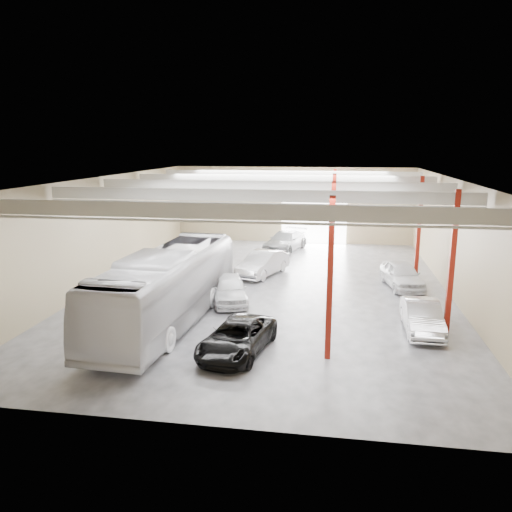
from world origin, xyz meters
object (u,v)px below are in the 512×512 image
(black_sedan, at_px, (237,338))
(car_right_near, at_px, (422,317))
(coach_bus, at_px, (168,287))
(car_row_b, at_px, (263,263))
(car_row_c, at_px, (285,241))
(car_row_a, at_px, (230,289))
(car_right_far, at_px, (402,275))

(black_sedan, xyz_separation_m, car_right_near, (8.45, 3.95, 0.05))
(coach_bus, height_order, car_right_near, coach_bus)
(car_row_b, relative_size, car_right_near, 1.10)
(coach_bus, distance_m, car_row_c, 19.24)
(car_row_c, bearing_deg, coach_bus, -86.02)
(black_sedan, distance_m, car_row_b, 13.51)
(car_row_a, xyz_separation_m, car_right_far, (10.30, 4.80, 0.02))
(car_row_a, distance_m, car_row_c, 15.10)
(car_row_a, relative_size, car_right_near, 1.02)
(black_sedan, xyz_separation_m, car_row_a, (-1.85, 7.08, 0.09))
(car_row_a, relative_size, car_row_b, 0.92)
(car_row_c, bearing_deg, car_row_b, -78.46)
(coach_bus, xyz_separation_m, black_sedan, (4.25, -3.32, -1.19))
(car_right_far, bearing_deg, car_row_c, 119.74)
(coach_bus, relative_size, car_right_near, 2.93)
(car_right_near, distance_m, car_right_far, 7.93)
(car_row_b, bearing_deg, coach_bus, -88.82)
(black_sedan, distance_m, car_right_far, 14.58)
(coach_bus, distance_m, car_row_a, 4.59)
(coach_bus, bearing_deg, black_sedan, -34.62)
(car_row_b, bearing_deg, car_right_near, -26.01)
(black_sedan, bearing_deg, car_row_b, 103.65)
(car_right_near, height_order, car_right_far, car_right_far)
(car_row_c, height_order, car_right_near, car_row_c)
(car_row_c, bearing_deg, car_right_near, -48.31)
(black_sedan, bearing_deg, car_row_c, 100.35)
(coach_bus, distance_m, car_row_b, 10.77)
(car_row_b, xyz_separation_m, car_row_c, (0.74, 8.60, 0.00))
(coach_bus, relative_size, car_row_c, 2.33)
(car_right_far, bearing_deg, car_row_b, 159.99)
(black_sedan, distance_m, car_right_near, 9.33)
(car_row_a, distance_m, car_right_far, 11.36)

